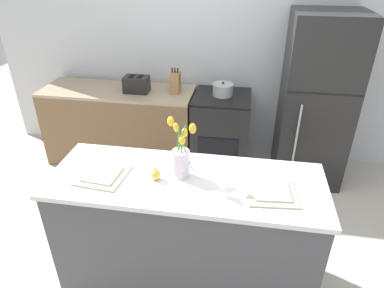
{
  "coord_description": "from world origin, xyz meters",
  "views": [
    {
      "loc": [
        0.34,
        -1.78,
        2.22
      ],
      "look_at": [
        0.0,
        0.25,
        1.05
      ],
      "focal_mm": 32.0,
      "sensor_mm": 36.0,
      "label": 1
    }
  ],
  "objects_px": {
    "flower_vase": "(181,157)",
    "pear_figurine": "(155,174)",
    "refrigerator": "(316,102)",
    "cooking_pot": "(223,89)",
    "plate_setting_right": "(272,191)",
    "stove_range": "(221,133)",
    "knife_block": "(175,83)",
    "toaster": "(137,84)",
    "plate_setting_left": "(103,175)"
  },
  "relations": [
    {
      "from": "cooking_pot",
      "to": "knife_block",
      "type": "bearing_deg",
      "value": -179.32
    },
    {
      "from": "plate_setting_left",
      "to": "stove_range",
      "type": "bearing_deg",
      "value": 68.75
    },
    {
      "from": "plate_setting_right",
      "to": "toaster",
      "type": "distance_m",
      "value": 2.12
    },
    {
      "from": "flower_vase",
      "to": "knife_block",
      "type": "relative_size",
      "value": 1.57
    },
    {
      "from": "toaster",
      "to": "knife_block",
      "type": "bearing_deg",
      "value": 6.6
    },
    {
      "from": "pear_figurine",
      "to": "plate_setting_left",
      "type": "distance_m",
      "value": 0.36
    },
    {
      "from": "refrigerator",
      "to": "cooking_pot",
      "type": "distance_m",
      "value": 0.95
    },
    {
      "from": "stove_range",
      "to": "plate_setting_right",
      "type": "xyz_separation_m",
      "value": [
        0.44,
        -1.66,
        0.49
      ]
    },
    {
      "from": "plate_setting_left",
      "to": "cooking_pot",
      "type": "relative_size",
      "value": 1.47
    },
    {
      "from": "toaster",
      "to": "knife_block",
      "type": "distance_m",
      "value": 0.42
    },
    {
      "from": "stove_range",
      "to": "flower_vase",
      "type": "distance_m",
      "value": 1.69
    },
    {
      "from": "stove_range",
      "to": "knife_block",
      "type": "distance_m",
      "value": 0.75
    },
    {
      "from": "pear_figurine",
      "to": "toaster",
      "type": "distance_m",
      "value": 1.72
    },
    {
      "from": "pear_figurine",
      "to": "toaster",
      "type": "height_order",
      "value": "toaster"
    },
    {
      "from": "stove_range",
      "to": "flower_vase",
      "type": "bearing_deg",
      "value": -94.97
    },
    {
      "from": "plate_setting_left",
      "to": "refrigerator",
      "type": "bearing_deg",
      "value": 46.11
    },
    {
      "from": "flower_vase",
      "to": "plate_setting_left",
      "type": "height_order",
      "value": "flower_vase"
    },
    {
      "from": "pear_figurine",
      "to": "plate_setting_left",
      "type": "relative_size",
      "value": 0.33
    },
    {
      "from": "refrigerator",
      "to": "knife_block",
      "type": "distance_m",
      "value": 1.46
    },
    {
      "from": "stove_range",
      "to": "toaster",
      "type": "relative_size",
      "value": 3.15
    },
    {
      "from": "refrigerator",
      "to": "pear_figurine",
      "type": "relative_size",
      "value": 16.13
    },
    {
      "from": "refrigerator",
      "to": "pear_figurine",
      "type": "xyz_separation_m",
      "value": [
        -1.24,
        -1.64,
        0.09
      ]
    },
    {
      "from": "refrigerator",
      "to": "flower_vase",
      "type": "bearing_deg",
      "value": -124.75
    },
    {
      "from": "refrigerator",
      "to": "toaster",
      "type": "bearing_deg",
      "value": -179.02
    },
    {
      "from": "plate_setting_right",
      "to": "knife_block",
      "type": "distance_m",
      "value": 1.93
    },
    {
      "from": "pear_figurine",
      "to": "plate_setting_right",
      "type": "relative_size",
      "value": 0.33
    },
    {
      "from": "refrigerator",
      "to": "plate_setting_left",
      "type": "height_order",
      "value": "refrigerator"
    },
    {
      "from": "pear_figurine",
      "to": "cooking_pot",
      "type": "xyz_separation_m",
      "value": [
        0.29,
        1.66,
        -0.02
      ]
    },
    {
      "from": "toaster",
      "to": "cooking_pot",
      "type": "height_order",
      "value": "toaster"
    },
    {
      "from": "knife_block",
      "to": "plate_setting_right",
      "type": "bearing_deg",
      "value": -60.39
    },
    {
      "from": "flower_vase",
      "to": "toaster",
      "type": "xyz_separation_m",
      "value": [
        -0.78,
        1.53,
        -0.1
      ]
    },
    {
      "from": "cooking_pot",
      "to": "toaster",
      "type": "bearing_deg",
      "value": -176.65
    },
    {
      "from": "flower_vase",
      "to": "cooking_pot",
      "type": "relative_size",
      "value": 1.92
    },
    {
      "from": "refrigerator",
      "to": "plate_setting_right",
      "type": "xyz_separation_m",
      "value": [
        -0.51,
        -1.66,
        0.06
      ]
    },
    {
      "from": "pear_figurine",
      "to": "knife_block",
      "type": "xyz_separation_m",
      "value": [
        -0.22,
        1.65,
        0.02
      ]
    },
    {
      "from": "flower_vase",
      "to": "cooking_pot",
      "type": "bearing_deg",
      "value": 85.07
    },
    {
      "from": "stove_range",
      "to": "toaster",
      "type": "xyz_separation_m",
      "value": [
        -0.92,
        -0.03,
        0.53
      ]
    },
    {
      "from": "plate_setting_right",
      "to": "stove_range",
      "type": "bearing_deg",
      "value": 105.01
    },
    {
      "from": "pear_figurine",
      "to": "knife_block",
      "type": "distance_m",
      "value": 1.67
    },
    {
      "from": "flower_vase",
      "to": "refrigerator",
      "type": "bearing_deg",
      "value": 55.25
    },
    {
      "from": "flower_vase",
      "to": "pear_figurine",
      "type": "distance_m",
      "value": 0.2
    },
    {
      "from": "plate_setting_right",
      "to": "cooking_pot",
      "type": "relative_size",
      "value": 1.47
    },
    {
      "from": "pear_figurine",
      "to": "knife_block",
      "type": "bearing_deg",
      "value": 97.46
    },
    {
      "from": "stove_range",
      "to": "cooking_pot",
      "type": "height_order",
      "value": "cooking_pot"
    },
    {
      "from": "cooking_pot",
      "to": "pear_figurine",
      "type": "bearing_deg",
      "value": -99.96
    },
    {
      "from": "pear_figurine",
      "to": "knife_block",
      "type": "relative_size",
      "value": 0.4
    },
    {
      "from": "flower_vase",
      "to": "cooking_pot",
      "type": "distance_m",
      "value": 1.6
    },
    {
      "from": "refrigerator",
      "to": "pear_figurine",
      "type": "height_order",
      "value": "refrigerator"
    },
    {
      "from": "refrigerator",
      "to": "toaster",
      "type": "distance_m",
      "value": 1.87
    },
    {
      "from": "pear_figurine",
      "to": "cooking_pot",
      "type": "height_order",
      "value": "pear_figurine"
    }
  ]
}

